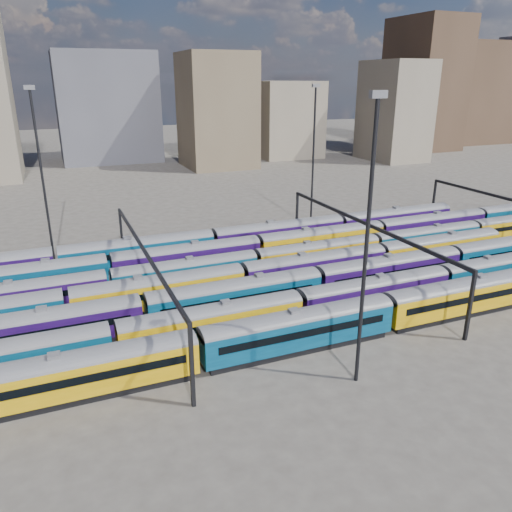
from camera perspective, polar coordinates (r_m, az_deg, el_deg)
name	(u,v)px	position (r m, az deg, el deg)	size (l,w,h in m)	color
ground	(297,286)	(67.63, 4.70, -3.44)	(500.00, 500.00, 0.00)	#403B36
rake_0	(462,293)	(63.22, 22.47, -3.95)	(106.05, 3.11, 5.23)	black
rake_1	(213,319)	(52.91, -4.98, -7.21)	(100.86, 2.96, 4.97)	black
rake_2	(143,309)	(55.99, -12.79, -5.88)	(128.94, 3.14, 5.30)	black
rake_3	(160,288)	(60.96, -10.91, -3.63)	(105.00, 3.08, 5.18)	black
rake_4	(375,244)	(78.62, 13.42, 1.40)	(118.34, 2.89, 4.85)	black
rake_5	(321,238)	(79.11, 7.49, 2.07)	(150.97, 3.15, 5.32)	black
rake_6	(139,249)	(74.76, -13.27, 0.77)	(112.78, 3.30, 5.57)	black
gantry_1	(144,258)	(59.25, -12.63, -0.22)	(0.35, 40.35, 8.03)	black
gantry_2	(363,230)	(70.25, 12.16, 2.95)	(0.35, 40.35, 8.03)	black
mast_1	(41,171)	(78.22, -23.32, 8.89)	(1.40, 0.50, 25.60)	black
mast_2	(367,237)	(42.69, 12.59, 2.18)	(1.40, 0.50, 25.60)	black
mast_3	(313,153)	(91.34, 6.58, 11.67)	(1.40, 0.50, 25.60)	black
skyline	(419,94)	(209.18, 18.09, 17.19)	(399.22, 60.48, 50.03)	#665B4C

